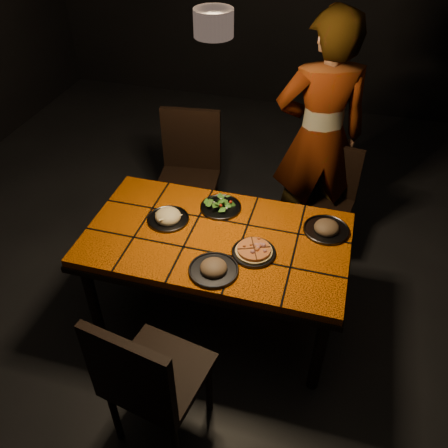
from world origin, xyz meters
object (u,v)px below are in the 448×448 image
(dining_table, at_px, (217,245))
(plate_pasta, at_px, (168,217))
(chair_near, at_px, (147,379))
(chair_far_left, at_px, (189,167))
(plate_pizza, at_px, (254,251))
(chair_far_right, at_px, (328,194))
(diner, at_px, (319,138))

(dining_table, distance_m, plate_pasta, 0.36)
(chair_near, height_order, plate_pasta, chair_near)
(chair_near, xyz_separation_m, chair_far_left, (-0.41, 1.85, 0.01))
(dining_table, height_order, plate_pizza, plate_pizza)
(chair_near, bearing_deg, chair_far_right, -99.82)
(dining_table, bearing_deg, chair_near, -95.00)
(chair_near, distance_m, diner, 2.09)
(chair_far_right, height_order, diner, diner)
(chair_far_left, bearing_deg, plate_pizza, -60.57)
(plate_pizza, height_order, plate_pasta, plate_pasta)
(chair_near, distance_m, plate_pizza, 0.92)
(dining_table, xyz_separation_m, diner, (0.48, 1.05, 0.26))
(chair_far_left, distance_m, plate_pizza, 1.27)
(dining_table, height_order, diner, diner)
(chair_far_right, bearing_deg, dining_table, -113.02)
(chair_near, bearing_deg, chair_far_left, -67.24)
(chair_near, xyz_separation_m, diner, (0.56, 1.98, 0.34))
(plate_pasta, bearing_deg, plate_pizza, -14.85)
(chair_near, bearing_deg, dining_table, -84.83)
(plate_pasta, bearing_deg, chair_far_left, 100.52)
(chair_far_left, relative_size, chair_far_right, 1.18)
(plate_pizza, bearing_deg, chair_far_left, 126.58)
(chair_far_left, distance_m, plate_pasta, 0.89)
(plate_pizza, bearing_deg, dining_table, 159.72)
(plate_pizza, relative_size, plate_pasta, 1.07)
(chair_far_right, xyz_separation_m, plate_pizza, (-0.36, -1.06, 0.27))
(dining_table, xyz_separation_m, chair_far_left, (-0.49, 0.92, -0.08))
(chair_near, bearing_deg, plate_pizza, -101.66)
(diner, xyz_separation_m, plate_pizza, (-0.22, -1.14, -0.16))
(plate_pasta, bearing_deg, chair_near, -75.66)
(chair_far_left, distance_m, chair_far_right, 1.11)
(chair_near, height_order, chair_far_left, chair_far_left)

